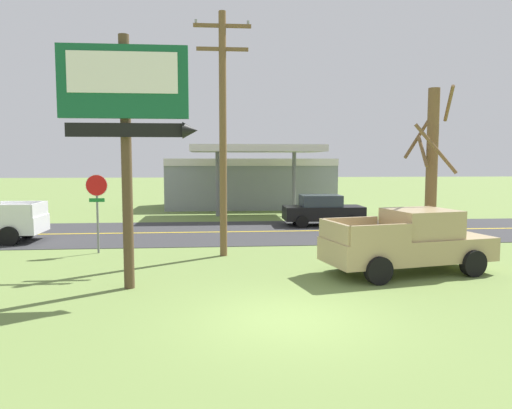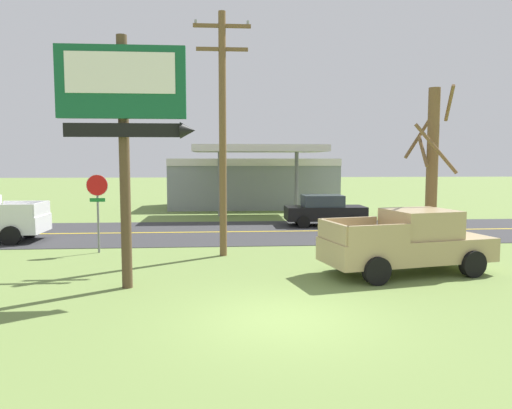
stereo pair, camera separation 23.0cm
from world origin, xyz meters
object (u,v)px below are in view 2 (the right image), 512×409
Objects in this scene: motel_sign at (125,111)px; pickup_tan_parked_on_lawn at (409,242)px; stop_sign at (98,199)px; gas_station at (252,181)px; utility_pole at (223,127)px; car_black_near_lane at (324,210)px; bare_tree at (432,170)px.

pickup_tan_parked_on_lawn is (8.25, 1.22, -3.79)m from motel_sign.
stop_sign is 0.25× the size of gas_station.
gas_station is at bearing 82.86° from utility_pole.
utility_pole reaches higher than stop_sign.
bare_tree is at bearing -77.58° from car_black_near_lane.
gas_station is (2.28, 18.22, -2.71)m from utility_pole.
gas_station is at bearing 98.99° from pickup_tan_parked_on_lawn.
gas_station is at bearing 104.78° from bare_tree.
car_black_near_lane is at bearing 91.30° from pickup_tan_parked_on_lawn.
motel_sign reaches higher than bare_tree.
motel_sign reaches higher than pickup_tan_parked_on_lawn.
pickup_tan_parked_on_lawn is at bearing -126.57° from bare_tree.
gas_station is (6.96, 17.34, -0.08)m from stop_sign.
stop_sign is 18.69m from gas_station.
stop_sign is 0.70× the size of car_black_near_lane.
car_black_near_lane is (8.00, 12.17, -3.92)m from motel_sign.
stop_sign is at bearing 169.40° from utility_pole.
utility_pole is (2.58, 4.43, -0.10)m from motel_sign.
utility_pole is at bearing -10.60° from stop_sign.
motel_sign is at bearing -102.11° from gas_station.
gas_station is 21.71m from pickup_tan_parked_on_lawn.
car_black_near_lane is at bearing 54.97° from utility_pole.
car_black_near_lane is at bearing 56.67° from motel_sign.
motel_sign is 15.08m from car_black_near_lane.
utility_pole is 7.56m from bare_tree.
utility_pole is at bearing 172.55° from bare_tree.
car_black_near_lane is (3.14, -10.48, -1.11)m from gas_station.
pickup_tan_parked_on_lawn is at bearing -81.01° from gas_station.
car_black_near_lane is at bearing -73.31° from gas_station.
pickup_tan_parked_on_lawn is at bearing 8.42° from motel_sign.
utility_pole reaches higher than gas_station.
utility_pole is 1.44× the size of bare_tree.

